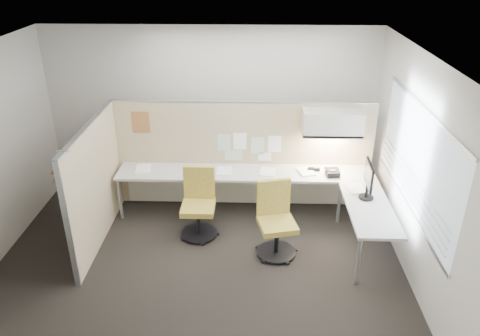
{
  "coord_description": "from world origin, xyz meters",
  "views": [
    {
      "loc": [
        0.72,
        -5.26,
        3.96
      ],
      "look_at": [
        0.53,
        0.8,
        1.02
      ],
      "focal_mm": 35.0,
      "sensor_mm": 36.0,
      "label": 1
    }
  ],
  "objects_px": {
    "chair_left": "(199,205)",
    "monitor": "(368,179)",
    "chair_right": "(276,222)",
    "phone": "(332,173)",
    "desk": "(267,184)"
  },
  "relations": [
    {
      "from": "desk",
      "to": "chair_right",
      "type": "bearing_deg",
      "value": -83.14
    },
    {
      "from": "desk",
      "to": "chair_right",
      "type": "distance_m",
      "value": 0.92
    },
    {
      "from": "desk",
      "to": "chair_left",
      "type": "relative_size",
      "value": 3.92
    },
    {
      "from": "desk",
      "to": "chair_left",
      "type": "height_order",
      "value": "chair_left"
    },
    {
      "from": "chair_right",
      "to": "chair_left",
      "type": "bearing_deg",
      "value": 145.87
    },
    {
      "from": "chair_right",
      "to": "phone",
      "type": "relative_size",
      "value": 4.63
    },
    {
      "from": "chair_right",
      "to": "monitor",
      "type": "distance_m",
      "value": 1.4
    },
    {
      "from": "chair_left",
      "to": "desk",
      "type": "bearing_deg",
      "value": 25.35
    },
    {
      "from": "chair_right",
      "to": "phone",
      "type": "height_order",
      "value": "chair_right"
    },
    {
      "from": "chair_left",
      "to": "phone",
      "type": "bearing_deg",
      "value": 14.85
    },
    {
      "from": "desk",
      "to": "phone",
      "type": "xyz_separation_m",
      "value": [
        1.0,
        0.05,
        0.18
      ]
    },
    {
      "from": "desk",
      "to": "monitor",
      "type": "distance_m",
      "value": 1.57
    },
    {
      "from": "chair_left",
      "to": "chair_right",
      "type": "relative_size",
      "value": 0.98
    },
    {
      "from": "chair_left",
      "to": "monitor",
      "type": "relative_size",
      "value": 1.93
    },
    {
      "from": "monitor",
      "to": "phone",
      "type": "xyz_separation_m",
      "value": [
        -0.37,
        0.69,
        -0.25
      ]
    }
  ]
}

